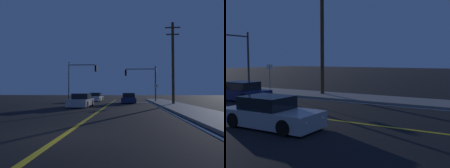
# 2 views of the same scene
# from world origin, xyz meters

# --- Properties ---
(sidewalk_right) EXTENTS (3.20, 42.87, 0.15)m
(sidewalk_right) POSITION_xyz_m (7.18, 11.91, 0.07)
(sidewalk_right) COLOR gray
(sidewalk_right) RESTS_ON ground
(lane_line_center) EXTENTS (0.20, 40.48, 0.01)m
(lane_line_center) POSITION_xyz_m (0.00, 11.91, 0.01)
(lane_line_center) COLOR gold
(lane_line_center) RESTS_ON ground
(lane_line_edge_right) EXTENTS (0.16, 40.48, 0.01)m
(lane_line_edge_right) POSITION_xyz_m (5.33, 11.91, 0.01)
(lane_line_edge_right) COLOR white
(lane_line_edge_right) RESTS_ON ground
(stop_bar) EXTENTS (5.58, 0.50, 0.01)m
(stop_bar) POSITION_xyz_m (2.79, 22.31, 0.01)
(stop_bar) COLOR white
(stop_bar) RESTS_ON ground
(car_following_oncoming_navy) EXTENTS (2.07, 4.74, 1.34)m
(car_following_oncoming_navy) POSITION_xyz_m (2.43, 21.21, 0.58)
(car_following_oncoming_navy) COLOR navy
(car_following_oncoming_navy) RESTS_ON ground
(car_side_waiting_silver) EXTENTS (1.97, 4.54, 1.34)m
(car_side_waiting_silver) POSITION_xyz_m (-2.44, 13.77, 0.58)
(car_side_waiting_silver) COLOR #B2B5BA
(car_side_waiting_silver) RESTS_ON ground
(traffic_signal_near_right) EXTENTS (4.66, 0.28, 5.31)m
(traffic_signal_near_right) POSITION_xyz_m (4.62, 24.61, 3.59)
(traffic_signal_near_right) COLOR #38383D
(traffic_signal_near_right) RESTS_ON ground
(utility_pole_right) EXTENTS (1.75, 0.30, 9.57)m
(utility_pole_right) POSITION_xyz_m (7.48, 17.49, 4.98)
(utility_pole_right) COLOR #42301E
(utility_pole_right) RESTS_ON ground
(street_sign_corner) EXTENTS (0.56, 0.13, 2.53)m
(street_sign_corner) POSITION_xyz_m (6.08, 21.81, 1.70)
(street_sign_corner) COLOR slate
(street_sign_corner) RESTS_ON ground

